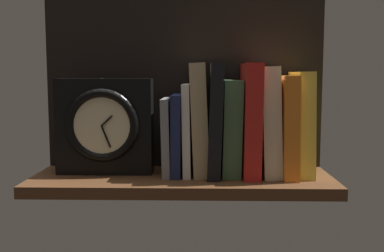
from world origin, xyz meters
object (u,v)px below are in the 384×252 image
book_green_romantic (231,128)px  framed_clock (104,126)px  book_gray_chess (167,136)px  book_black_skeptic (215,119)px  book_tan_shortstories (200,119)px  book_red_requiem (250,119)px  book_cream_twain (268,121)px  book_yellow_seinlanguage (302,124)px  book_white_catcher (187,129)px  book_orange_pandolfini (285,125)px  book_navy_bierce (177,134)px

book_green_romantic → framed_clock: size_ratio=0.98×
book_gray_chess → book_black_skeptic: (10.78, 0.00, 3.91)cm
book_tan_shortstories → book_black_skeptic: same height
book_red_requiem → book_cream_twain: 4.09cm
book_yellow_seinlanguage → book_cream_twain: bearing=180.0°
book_cream_twain → framed_clock: 36.93cm
book_white_catcher → book_tan_shortstories: book_tan_shortstories is taller
book_white_catcher → book_orange_pandolfini: size_ratio=0.92×
book_navy_bierce → book_white_catcher: size_ratio=0.89×
book_navy_bierce → book_white_catcher: (2.21, -0.00, 1.16)cm
book_black_skeptic → book_green_romantic: (3.73, 0.00, -1.88)cm
book_tan_shortstories → book_orange_pandolfini: bearing=0.0°
book_black_skeptic → book_red_requiem: 7.89cm
book_gray_chess → book_navy_bierce: 2.28cm
book_green_romantic → book_black_skeptic: bearing=180.0°
book_tan_shortstories → book_green_romantic: book_tan_shortstories is taller
book_black_skeptic → framed_clock: bearing=-179.4°
book_white_catcher → book_navy_bierce: bearing=180.0°
book_green_romantic → book_yellow_seinlanguage: size_ratio=0.92×
book_black_skeptic → book_gray_chess: bearing=180.0°
book_white_catcher → book_cream_twain: (18.28, 0.00, 1.91)cm
book_white_catcher → book_yellow_seinlanguage: 25.76cm
book_red_requiem → book_cream_twain: (4.07, 0.00, -0.37)cm
framed_clock → book_yellow_seinlanguage: bearing=0.3°
book_navy_bierce → book_green_romantic: book_green_romantic is taller
book_tan_shortstories → book_white_catcher: bearing=180.0°
book_cream_twain → book_yellow_seinlanguage: 7.46cm
book_tan_shortstories → book_black_skeptic: bearing=0.0°
book_gray_chess → book_orange_pandolfini: bearing=0.0°
book_navy_bierce → book_tan_shortstories: bearing=-0.0°
book_cream_twain → book_yellow_seinlanguage: bearing=0.0°
book_cream_twain → book_gray_chess: bearing=180.0°
book_orange_pandolfini → framed_clock: 40.76cm
book_gray_chess → book_green_romantic: bearing=0.0°
book_gray_chess → book_cream_twain: (22.73, 0.00, 3.49)cm
book_navy_bierce → book_black_skeptic: 9.22cm
book_white_catcher → book_red_requiem: book_red_requiem is taller
book_orange_pandolfini → book_yellow_seinlanguage: (3.60, 0.00, 0.43)cm
book_white_catcher → book_cream_twain: size_ratio=0.84×
book_yellow_seinlanguage → framed_clock: book_yellow_seinlanguage is taller
book_tan_shortstories → book_green_romantic: 7.40cm
book_tan_shortstories → book_yellow_seinlanguage: size_ratio=1.08×
book_green_romantic → book_yellow_seinlanguage: (15.67, 0.00, 0.92)cm
book_yellow_seinlanguage → book_black_skeptic: bearing=180.0°
book_green_romantic → book_orange_pandolfini: book_orange_pandolfini is taller
book_navy_bierce → book_green_romantic: bearing=0.0°
book_gray_chess → framed_clock: framed_clock is taller
book_gray_chess → book_white_catcher: bearing=-0.0°
book_gray_chess → book_black_skeptic: size_ratio=0.69×
book_navy_bierce → book_white_catcher: book_white_catcher is taller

